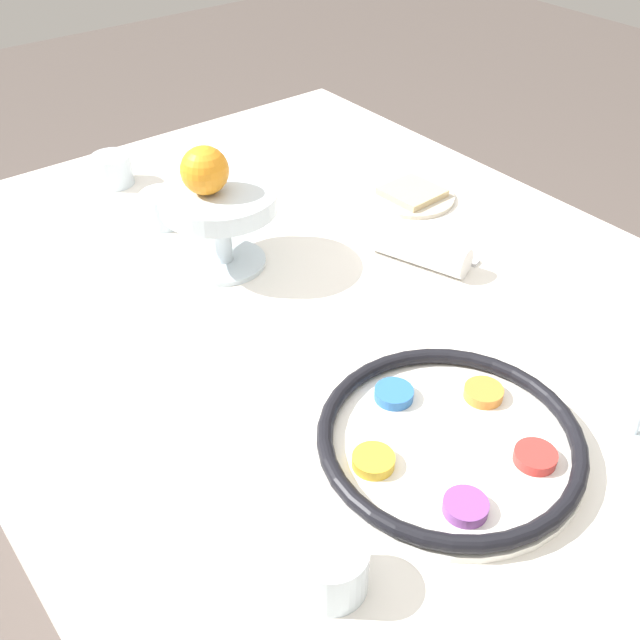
# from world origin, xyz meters

# --- Properties ---
(ground_plane) EXTENTS (8.00, 8.00, 0.00)m
(ground_plane) POSITION_xyz_m (0.00, 0.00, 0.00)
(ground_plane) COLOR #564C47
(dining_table) EXTENTS (1.46, 1.03, 0.76)m
(dining_table) POSITION_xyz_m (0.00, 0.00, 0.38)
(dining_table) COLOR white
(dining_table) RESTS_ON ground_plane
(seder_plate) EXTENTS (0.32, 0.32, 0.03)m
(seder_plate) POSITION_xyz_m (-0.30, 0.09, 0.78)
(seder_plate) COLOR white
(seder_plate) RESTS_ON dining_table
(fruit_stand) EXTENTS (0.18, 0.18, 0.13)m
(fruit_stand) POSITION_xyz_m (0.21, 0.09, 0.86)
(fruit_stand) COLOR silver
(fruit_stand) RESTS_ON dining_table
(orange_fruit) EXTENTS (0.07, 0.07, 0.07)m
(orange_fruit) POSITION_xyz_m (0.22, 0.11, 0.93)
(orange_fruit) COLOR orange
(orange_fruit) RESTS_ON fruit_stand
(bread_plate) EXTENTS (0.16, 0.16, 0.02)m
(bread_plate) POSITION_xyz_m (0.19, -0.30, 0.77)
(bread_plate) COLOR beige
(bread_plate) RESTS_ON dining_table
(napkin_roll) EXTENTS (0.17, 0.10, 0.05)m
(napkin_roll) POSITION_xyz_m (0.02, -0.16, 0.79)
(napkin_roll) COLOR white
(napkin_roll) RESTS_ON dining_table
(cup_near) EXTENTS (0.07, 0.07, 0.06)m
(cup_near) POSITION_xyz_m (-0.35, 0.32, 0.79)
(cup_near) COLOR silver
(cup_near) RESTS_ON dining_table
(cup_mid) EXTENTS (0.07, 0.07, 0.06)m
(cup_mid) POSITION_xyz_m (0.58, 0.11, 0.79)
(cup_mid) COLOR silver
(cup_mid) RESTS_ON dining_table
(cup_far) EXTENTS (0.07, 0.07, 0.06)m
(cup_far) POSITION_xyz_m (0.39, 0.10, 0.79)
(cup_far) COLOR silver
(cup_far) RESTS_ON dining_table
(spoon) EXTENTS (0.15, 0.07, 0.01)m
(spoon) POSITION_xyz_m (0.03, -0.21, 0.76)
(spoon) COLOR silver
(spoon) RESTS_ON dining_table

